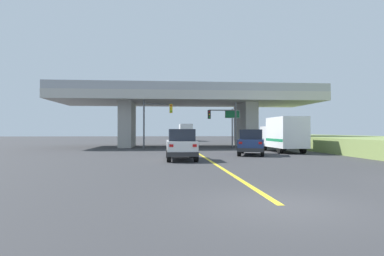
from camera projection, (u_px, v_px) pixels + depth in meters
ground at (187, 147)px, 40.01m from camera, size 160.00×160.00×0.00m
overpass_bridge at (187, 105)px, 40.06m from camera, size 31.10×10.80×7.19m
lane_divider_stripe at (206, 158)px, 22.56m from camera, size 0.20×28.68×0.01m
suv_lead at (181, 144)px, 21.46m from camera, size 1.92×4.51×2.02m
suv_crossing at (252, 142)px, 25.85m from camera, size 3.22×4.91×2.02m
box_truck at (284, 134)px, 29.37m from camera, size 2.33×6.43×3.11m
sedan_oncoming at (178, 137)px, 50.14m from camera, size 1.94×4.51×2.02m
traffic_signal_nearside at (226, 120)px, 35.91m from camera, size 3.20×0.36×5.08m
traffic_signal_farside at (154, 116)px, 35.06m from camera, size 3.15×0.36×5.68m
highway_sign at (232, 119)px, 37.76m from camera, size 1.75×0.17×4.48m
semi_truck_distant at (185, 132)px, 62.61m from camera, size 2.33×6.98×3.24m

